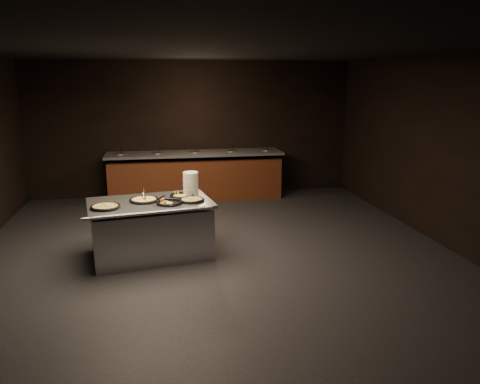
{
  "coord_description": "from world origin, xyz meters",
  "views": [
    {
      "loc": [
        -0.81,
        -6.24,
        2.51
      ],
      "look_at": [
        0.38,
        0.3,
        0.9
      ],
      "focal_mm": 35.0,
      "sensor_mm": 36.0,
      "label": 1
    }
  ],
  "objects": [
    {
      "name": "pan_cheese_whole",
      "position": [
        -1.01,
        0.34,
        0.83
      ],
      "size": [
        0.41,
        0.41,
        0.04
      ],
      "rotation": [
        0.0,
        0.0,
        0.27
      ],
      "color": "black",
      "rests_on": "serving_counter"
    },
    {
      "name": "plate_stack",
      "position": [
        -0.32,
        0.58,
        0.99
      ],
      "size": [
        0.23,
        0.23,
        0.35
      ],
      "primitive_type": "cylinder",
      "color": "white",
      "rests_on": "serving_counter"
    },
    {
      "name": "pan_cheese_slices_a",
      "position": [
        -0.46,
        0.5,
        0.83
      ],
      "size": [
        0.37,
        0.37,
        0.04
      ],
      "rotation": [
        0.0,
        0.0,
        1.13
      ],
      "color": "black",
      "rests_on": "serving_counter"
    },
    {
      "name": "serving_counter",
      "position": [
        -0.93,
        0.31,
        0.39
      ],
      "size": [
        1.86,
        1.36,
        0.82
      ],
      "rotation": [
        0.0,
        0.0,
        0.16
      ],
      "color": "silver",
      "rests_on": "ground"
    },
    {
      "name": "salad_bar",
      "position": [
        0.0,
        3.56,
        0.44
      ],
      "size": [
        3.7,
        0.83,
        1.18
      ],
      "color": "#562D14",
      "rests_on": "ground"
    },
    {
      "name": "pan_veggie_slices",
      "position": [
        -0.34,
        0.22,
        0.83
      ],
      "size": [
        0.36,
        0.36,
        0.04
      ],
      "rotation": [
        0.0,
        0.0,
        -0.47
      ],
      "color": "black",
      "rests_on": "serving_counter"
    },
    {
      "name": "server_right",
      "position": [
        -0.76,
        0.03,
        0.89
      ],
      "size": [
        0.31,
        0.16,
        0.15
      ],
      "rotation": [
        0.0,
        0.0,
        -0.32
      ],
      "color": "silver",
      "rests_on": "serving_counter"
    },
    {
      "name": "pan_veggie_whole",
      "position": [
        -1.51,
        0.06,
        0.83
      ],
      "size": [
        0.4,
        0.4,
        0.04
      ],
      "rotation": [
        0.0,
        0.0,
        0.35
      ],
      "color": "black",
      "rests_on": "serving_counter"
    },
    {
      "name": "pan_cheese_slices_b",
      "position": [
        -0.66,
        0.13,
        0.83
      ],
      "size": [
        0.36,
        0.36,
        0.04
      ],
      "rotation": [
        0.0,
        0.0,
        2.39
      ],
      "color": "black",
      "rests_on": "serving_counter"
    },
    {
      "name": "server_left",
      "position": [
        -1.01,
        0.45,
        0.89
      ],
      "size": [
        0.1,
        0.3,
        0.15
      ],
      "rotation": [
        0.0,
        0.0,
        1.75
      ],
      "color": "silver",
      "rests_on": "serving_counter"
    },
    {
      "name": "room",
      "position": [
        0.0,
        0.0,
        1.45
      ],
      "size": [
        7.02,
        8.02,
        2.92
      ],
      "color": "black",
      "rests_on": "ground"
    }
  ]
}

